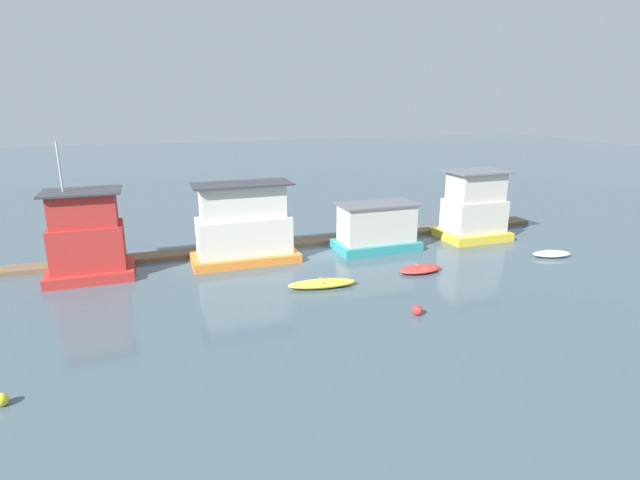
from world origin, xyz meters
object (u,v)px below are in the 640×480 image
(houseboat_red, at_px, (87,240))
(dinghy_white, at_px, (552,254))
(houseboat_orange, at_px, (244,228))
(buoy_red, at_px, (418,310))
(houseboat_teal, at_px, (377,228))
(dinghy_red, at_px, (420,269))
(houseboat_yellow, at_px, (474,209))
(dinghy_yellow, at_px, (322,283))
(buoy_yellow, at_px, (1,400))

(houseboat_red, bearing_deg, dinghy_white, -11.93)
(houseboat_orange, xyz_separation_m, buoy_red, (6.82, -12.06, -2.11))
(houseboat_red, relative_size, houseboat_teal, 1.38)
(houseboat_red, bearing_deg, dinghy_red, -17.02)
(houseboat_orange, distance_m, dinghy_white, 22.16)
(houseboat_yellow, height_order, dinghy_white, houseboat_yellow)
(houseboat_teal, bearing_deg, houseboat_red, 178.25)
(houseboat_red, bearing_deg, buoy_red, -35.93)
(houseboat_red, bearing_deg, houseboat_orange, -0.45)
(dinghy_yellow, bearing_deg, dinghy_white, 0.41)
(houseboat_orange, relative_size, buoy_yellow, 14.40)
(houseboat_yellow, height_order, dinghy_red, houseboat_yellow)
(houseboat_orange, bearing_deg, houseboat_yellow, -1.16)
(dinghy_red, xyz_separation_m, buoy_red, (-3.63, -5.90, 0.07))
(houseboat_teal, relative_size, dinghy_white, 2.09)
(buoy_yellow, height_order, buoy_red, buoy_red)
(houseboat_yellow, bearing_deg, buoy_red, -135.36)
(houseboat_orange, bearing_deg, buoy_yellow, -130.49)
(dinghy_red, relative_size, buoy_yellow, 5.99)
(houseboat_red, xyz_separation_m, houseboat_yellow, (28.58, -0.46, 0.01))
(dinghy_yellow, bearing_deg, buoy_yellow, -154.26)
(dinghy_red, height_order, buoy_yellow, buoy_yellow)
(houseboat_teal, height_order, buoy_yellow, houseboat_teal)
(dinghy_red, relative_size, dinghy_white, 1.02)
(buoy_red, bearing_deg, houseboat_orange, 119.49)
(houseboat_red, relative_size, dinghy_yellow, 1.99)
(houseboat_red, height_order, dinghy_white, houseboat_red)
(houseboat_teal, bearing_deg, houseboat_orange, 176.94)
(houseboat_teal, bearing_deg, dinghy_red, -84.70)
(houseboat_teal, relative_size, buoy_yellow, 12.23)
(dinghy_red, bearing_deg, houseboat_orange, 149.48)
(houseboat_orange, xyz_separation_m, dinghy_red, (10.45, -6.16, -2.19))
(dinghy_white, relative_size, buoy_yellow, 5.86)
(buoy_yellow, bearing_deg, houseboat_teal, 31.63)
(houseboat_red, height_order, buoy_red, houseboat_red)
(houseboat_red, bearing_deg, buoy_yellow, -98.19)
(dinghy_yellow, bearing_deg, houseboat_teal, 42.96)
(houseboat_yellow, bearing_deg, houseboat_teal, -179.01)
(buoy_yellow, distance_m, buoy_red, 18.88)
(houseboat_teal, height_order, buoy_red, houseboat_teal)
(buoy_yellow, bearing_deg, houseboat_red, 81.81)
(houseboat_orange, distance_m, buoy_yellow, 18.54)
(houseboat_yellow, distance_m, dinghy_yellow, 16.61)
(dinghy_red, height_order, buoy_red, buoy_red)
(dinghy_white, bearing_deg, buoy_yellow, -167.16)
(houseboat_red, xyz_separation_m, houseboat_orange, (9.93, -0.08, -0.09))
(houseboat_orange, distance_m, houseboat_yellow, 18.65)
(houseboat_yellow, distance_m, buoy_red, 16.77)
(dinghy_yellow, xyz_separation_m, dinghy_red, (7.04, 0.44, -0.04))
(buoy_red, bearing_deg, houseboat_yellow, 44.64)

